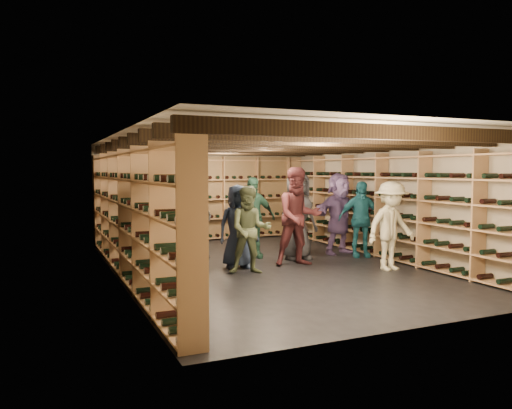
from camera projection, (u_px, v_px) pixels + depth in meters
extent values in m
plane|color=black|center=(269.00, 266.00, 9.36)|extent=(8.00, 8.00, 0.00)
cube|color=tan|center=(203.00, 193.00, 12.93)|extent=(5.50, 0.02, 2.40)
cube|color=tan|center=(419.00, 224.00, 5.62)|extent=(5.50, 0.02, 2.40)
cube|color=tan|center=(117.00, 207.00, 8.17)|extent=(0.02, 8.00, 2.40)
cube|color=tan|center=(388.00, 199.00, 10.37)|extent=(0.02, 8.00, 2.40)
cube|color=beige|center=(269.00, 138.00, 9.19)|extent=(5.50, 8.00, 0.01)
cube|color=black|center=(392.00, 132.00, 6.00)|extent=(5.40, 0.12, 0.18)
cube|color=black|center=(350.00, 137.00, 6.80)|extent=(5.40, 0.12, 0.18)
cube|color=black|center=(317.00, 140.00, 7.60)|extent=(5.40, 0.12, 0.18)
cube|color=black|center=(291.00, 143.00, 8.40)|extent=(5.40, 0.12, 0.18)
cube|color=black|center=(269.00, 145.00, 9.20)|extent=(5.40, 0.12, 0.18)
cube|color=black|center=(250.00, 147.00, 10.00)|extent=(5.40, 0.12, 0.18)
cube|color=black|center=(234.00, 149.00, 10.80)|extent=(5.40, 0.12, 0.18)
cube|color=black|center=(221.00, 150.00, 11.60)|extent=(5.40, 0.12, 0.18)
cube|color=black|center=(209.00, 152.00, 12.40)|extent=(5.40, 0.12, 0.18)
cube|color=tan|center=(128.00, 214.00, 8.25)|extent=(0.32, 7.50, 2.15)
cube|color=tan|center=(381.00, 205.00, 10.31)|extent=(0.32, 7.50, 2.15)
cube|color=tan|center=(205.00, 198.00, 12.78)|extent=(4.70, 0.30, 2.15)
cube|color=tan|center=(184.00, 256.00, 10.03)|extent=(0.52, 0.36, 0.17)
cube|color=tan|center=(184.00, 247.00, 10.02)|extent=(0.52, 0.36, 0.17)
cube|color=tan|center=(184.00, 239.00, 10.00)|extent=(0.52, 0.36, 0.17)
cube|color=tan|center=(296.00, 248.00, 11.05)|extent=(0.58, 0.47, 0.17)
cube|color=tan|center=(296.00, 240.00, 11.04)|extent=(0.58, 0.47, 0.17)
cube|color=tan|center=(293.00, 247.00, 11.14)|extent=(0.59, 0.49, 0.17)
imported|color=black|center=(159.00, 232.00, 7.94)|extent=(0.94, 0.78, 1.64)
imported|color=black|center=(190.00, 237.00, 6.77)|extent=(0.73, 0.56, 1.79)
imported|color=#4C5837|center=(250.00, 230.00, 8.66)|extent=(0.89, 0.79, 1.53)
imported|color=beige|center=(391.00, 226.00, 8.97)|extent=(1.08, 0.68, 1.60)
imported|color=#216D7D|center=(360.00, 219.00, 10.33)|extent=(1.00, 0.66, 1.58)
imported|color=brown|center=(166.00, 219.00, 9.64)|extent=(1.67, 1.02, 1.72)
imported|color=#202C44|center=(238.00, 226.00, 9.16)|extent=(0.76, 0.50, 1.54)
imported|color=gray|center=(297.00, 219.00, 10.79)|extent=(0.65, 0.54, 1.51)
imported|color=#491D20|center=(299.00, 217.00, 9.38)|extent=(0.99, 0.82, 1.86)
imported|color=beige|center=(178.00, 228.00, 8.73)|extent=(1.11, 0.75, 1.59)
imported|color=#214835|center=(252.00, 218.00, 10.21)|extent=(1.02, 0.55, 1.66)
imported|color=#7B5E9A|center=(339.00, 213.00, 10.73)|extent=(1.69, 0.81, 1.75)
imported|color=#323236|center=(298.00, 216.00, 10.03)|extent=(0.94, 0.70, 1.76)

